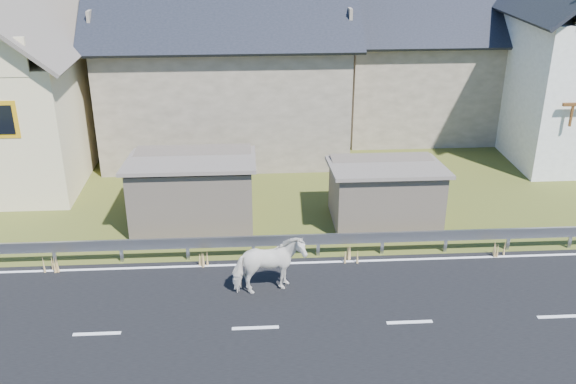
{
  "coord_description": "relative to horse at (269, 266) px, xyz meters",
  "views": [
    {
      "loc": [
        -0.01,
        -13.59,
        9.88
      ],
      "look_at": [
        1.08,
        4.0,
        2.05
      ],
      "focal_mm": 40.0,
      "sensor_mm": 36.0,
      "label": 1
    }
  ],
  "objects": [
    {
      "name": "guardrail",
      "position": [
        -0.41,
        1.99,
        -0.31
      ],
      "size": [
        28.1,
        0.09,
        0.75
      ],
      "color": "#93969B",
      "rests_on": "ground"
    },
    {
      "name": "ground",
      "position": [
        -0.41,
        -1.69,
        -0.87
      ],
      "size": [
        160.0,
        160.0,
        0.0
      ],
      "primitive_type": "plane",
      "color": "#393F12",
      "rests_on": "ground"
    },
    {
      "name": "house_stone_b",
      "position": [
        8.59,
        15.31,
        3.36
      ],
      "size": [
        9.8,
        8.8,
        8.1
      ],
      "color": "#A29380",
      "rests_on": "ground"
    },
    {
      "name": "shed_right",
      "position": [
        4.09,
        4.31,
        0.13
      ],
      "size": [
        3.8,
        2.9,
        2.2
      ],
      "primitive_type": "cube",
      "color": "#6C5E52",
      "rests_on": "ground"
    },
    {
      "name": "road",
      "position": [
        -0.41,
        -1.69,
        -0.85
      ],
      "size": [
        60.0,
        7.0,
        0.04
      ],
      "primitive_type": "cube",
      "color": "black",
      "rests_on": "ground"
    },
    {
      "name": "house_stone_a",
      "position": [
        -1.41,
        13.31,
        3.76
      ],
      "size": [
        10.8,
        9.8,
        8.9
      ],
      "color": "#A29380",
      "rests_on": "ground"
    },
    {
      "name": "lane_markings",
      "position": [
        -0.41,
        -1.69,
        -0.83
      ],
      "size": [
        60.0,
        6.6,
        0.01
      ],
      "primitive_type": "cube",
      "color": "silver",
      "rests_on": "road"
    },
    {
      "name": "horse",
      "position": [
        0.0,
        0.0,
        0.0
      ],
      "size": [
        1.35,
        2.13,
        1.67
      ],
      "primitive_type": "imported",
      "rotation": [
        0.0,
        0.0,
        1.82
      ],
      "color": "white",
      "rests_on": "road"
    },
    {
      "name": "shed_left",
      "position": [
        -2.41,
        4.81,
        0.23
      ],
      "size": [
        4.3,
        3.3,
        2.4
      ],
      "primitive_type": "cube",
      "color": "#6C5E52",
      "rests_on": "ground"
    },
    {
      "name": "mountain",
      "position": [
        4.59,
        178.31,
        -20.87
      ],
      "size": [
        440.0,
        280.0,
        260.0
      ],
      "primitive_type": "ellipsoid",
      "color": "#21320E",
      "rests_on": "ground"
    }
  ]
}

